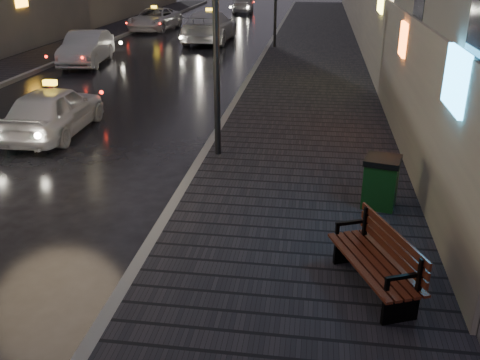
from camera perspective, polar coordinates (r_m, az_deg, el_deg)
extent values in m
plane|color=black|center=(8.33, -23.17, -11.94)|extent=(120.00, 120.00, 0.00)
cube|color=black|center=(27.07, 7.95, 13.32)|extent=(4.60, 58.00, 0.15)
cube|color=slate|center=(27.19, 2.75, 13.55)|extent=(0.20, 58.00, 0.15)
cube|color=black|center=(29.93, -17.65, 13.41)|extent=(2.40, 58.00, 0.15)
cube|color=slate|center=(29.40, -15.29, 13.51)|extent=(0.20, 58.00, 0.15)
cylinder|color=black|center=(12.06, -2.55, 14.07)|extent=(0.14, 0.14, 5.00)
cube|color=black|center=(7.29, 16.71, -12.99)|extent=(0.48, 0.25, 0.40)
cube|color=black|center=(7.20, 18.56, -10.36)|extent=(0.08, 0.08, 0.70)
cube|color=black|center=(7.00, 16.80, -9.88)|extent=(0.41, 0.21, 0.05)
cube|color=black|center=(8.37, 11.60, -7.35)|extent=(0.48, 0.25, 0.40)
cube|color=black|center=(8.30, 13.17, -5.04)|extent=(0.08, 0.08, 0.70)
cube|color=black|center=(8.13, 11.55, -4.48)|extent=(0.41, 0.21, 0.05)
cube|color=#41170E|center=(7.69, 14.12, -8.54)|extent=(1.26, 1.90, 0.04)
cube|color=#41170E|center=(7.66, 15.92, -6.40)|extent=(0.72, 1.67, 0.40)
cube|color=black|center=(10.22, 14.75, -0.48)|extent=(0.70, 0.70, 0.85)
cube|color=black|center=(10.05, 15.02, 2.02)|extent=(0.75, 0.75, 0.11)
imported|color=silver|center=(15.22, -19.25, 7.06)|extent=(1.70, 3.97, 1.34)
imported|color=#A7A6AE|center=(25.05, -16.07, 13.37)|extent=(2.06, 4.45, 1.41)
imported|color=silver|center=(30.62, -3.29, 16.03)|extent=(2.39, 5.76, 1.66)
imported|color=silver|center=(36.02, -9.09, 16.59)|extent=(2.67, 5.08, 1.36)
imported|color=#A5A4AC|center=(46.62, 0.32, 18.29)|extent=(2.01, 4.28, 1.41)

